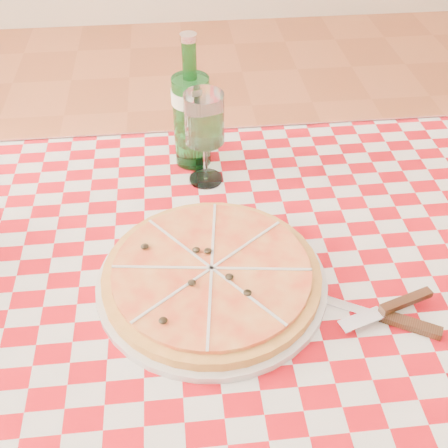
{
  "coord_description": "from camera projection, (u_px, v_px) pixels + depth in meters",
  "views": [
    {
      "loc": [
        -0.09,
        -0.63,
        1.43
      ],
      "look_at": [
        -0.02,
        0.06,
        0.82
      ],
      "focal_mm": 45.0,
      "sensor_mm": 36.0,
      "label": 1
    }
  ],
  "objects": [
    {
      "name": "water_bottle",
      "position": [
        191.0,
        102.0,
        1.07
      ],
      "size": [
        0.09,
        0.09,
        0.27
      ],
      "primitive_type": null,
      "rotation": [
        0.0,
        0.0,
        0.28
      ],
      "color": "#1B6E27",
      "rests_on": "tablecloth"
    },
    {
      "name": "pizza_plate",
      "position": [
        212.0,
        274.0,
        0.89
      ],
      "size": [
        0.41,
        0.41,
        0.05
      ],
      "primitive_type": null,
      "rotation": [
        0.0,
        0.0,
        -0.13
      ],
      "color": "#C17F40",
      "rests_on": "tablecloth"
    },
    {
      "name": "cutlery",
      "position": [
        381.0,
        312.0,
        0.84
      ],
      "size": [
        0.23,
        0.2,
        0.02
      ],
      "primitive_type": null,
      "rotation": [
        0.0,
        0.0,
        -0.03
      ],
      "color": "silver",
      "rests_on": "tablecloth"
    },
    {
      "name": "wine_glass",
      "position": [
        205.0,
        139.0,
        1.05
      ],
      "size": [
        0.1,
        0.1,
        0.19
      ],
      "primitive_type": null,
      "rotation": [
        0.0,
        0.0,
        -0.4
      ],
      "color": "white",
      "rests_on": "tablecloth"
    },
    {
      "name": "tablecloth",
      "position": [
        240.0,
        276.0,
        0.92
      ],
      "size": [
        1.3,
        0.9,
        0.01
      ],
      "primitive_type": "cube",
      "color": "#9D0912",
      "rests_on": "dining_table"
    },
    {
      "name": "dining_table",
      "position": [
        239.0,
        313.0,
        0.98
      ],
      "size": [
        1.2,
        0.8,
        0.75
      ],
      "color": "brown",
      "rests_on": "ground"
    }
  ]
}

